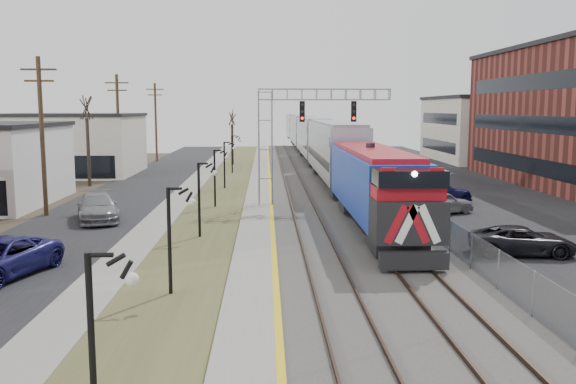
{
  "coord_description": "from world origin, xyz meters",
  "views": [
    {
      "loc": [
        -0.48,
        -13.84,
        6.82
      ],
      "look_at": [
        0.64,
        16.76,
        2.6
      ],
      "focal_mm": 38.0,
      "sensor_mm": 36.0,
      "label": 1
    }
  ],
  "objects": [
    {
      "name": "signal_gantry",
      "position": [
        1.22,
        27.99,
        5.59
      ],
      "size": [
        9.0,
        1.07,
        8.15
      ],
      "color": "gray",
      "rests_on": "ground"
    },
    {
      "name": "car_street_b",
      "position": [
        -10.73,
        23.1,
        0.82
      ],
      "size": [
        3.91,
        6.07,
        1.64
      ],
      "primitive_type": "imported",
      "rotation": [
        0.0,
        0.0,
        0.31
      ],
      "color": "gray",
      "rests_on": "ground"
    },
    {
      "name": "parking_lot",
      "position": [
        16.0,
        35.0,
        0.02
      ],
      "size": [
        16.0,
        120.0,
        0.04
      ],
      "primitive_type": "cube",
      "color": "black",
      "rests_on": "ground"
    },
    {
      "name": "utility_poles",
      "position": [
        -14.5,
        25.0,
        5.0
      ],
      "size": [
        0.28,
        80.28,
        10.0
      ],
      "color": "#4C3823",
      "rests_on": "ground"
    },
    {
      "name": "car_lot_d",
      "position": [
        12.07,
        29.6,
        0.74
      ],
      "size": [
        5.49,
        3.37,
        1.49
      ],
      "primitive_type": "imported",
      "rotation": [
        0.0,
        0.0,
        1.84
      ],
      "color": "#171751",
      "rests_on": "ground"
    },
    {
      "name": "platform",
      "position": [
        -1.0,
        35.0,
        0.12
      ],
      "size": [
        2.0,
        120.0,
        0.24
      ],
      "primitive_type": "cube",
      "color": "gray",
      "rests_on": "ground"
    },
    {
      "name": "lampposts",
      "position": [
        -4.0,
        18.29,
        2.0
      ],
      "size": [
        0.14,
        62.14,
        4.0
      ],
      "color": "black",
      "rests_on": "ground"
    },
    {
      "name": "platform_edge",
      "position": [
        -0.12,
        35.0,
        0.24
      ],
      "size": [
        0.24,
        120.0,
        0.01
      ],
      "primitive_type": "cube",
      "color": "gold",
      "rests_on": "platform"
    },
    {
      "name": "bare_trees",
      "position": [
        -12.66,
        38.91,
        2.7
      ],
      "size": [
        12.3,
        42.3,
        5.95
      ],
      "color": "#382D23",
      "rests_on": "ground"
    },
    {
      "name": "car_lot_c",
      "position": [
        11.47,
        13.51,
        0.67
      ],
      "size": [
        5.05,
        2.8,
        1.34
      ],
      "primitive_type": "imported",
      "rotation": [
        0.0,
        0.0,
        1.45
      ],
      "color": "black",
      "rests_on": "ground"
    },
    {
      "name": "grass_median",
      "position": [
        -4.0,
        35.0,
        0.03
      ],
      "size": [
        4.0,
        120.0,
        0.06
      ],
      "primitive_type": "cube",
      "color": "#494E29",
      "rests_on": "ground"
    },
    {
      "name": "sidewalk",
      "position": [
        -7.0,
        35.0,
        0.04
      ],
      "size": [
        2.0,
        120.0,
        0.08
      ],
      "primitive_type": "cube",
      "color": "gray",
      "rests_on": "ground"
    },
    {
      "name": "street_west",
      "position": [
        -11.5,
        35.0,
        0.02
      ],
      "size": [
        7.0,
        120.0,
        0.04
      ],
      "primitive_type": "cube",
      "color": "black",
      "rests_on": "ground"
    },
    {
      "name": "track_far",
      "position": [
        5.5,
        35.0,
        0.28
      ],
      "size": [
        1.58,
        120.0,
        0.15
      ],
      "color": "#2D2119",
      "rests_on": "ballast_bed"
    },
    {
      "name": "train",
      "position": [
        5.5,
        65.9,
        2.94
      ],
      "size": [
        3.0,
        108.65,
        5.33
      ],
      "color": "#1434A3",
      "rests_on": "ground"
    },
    {
      "name": "car_lot_e",
      "position": [
        10.81,
        24.61,
        0.76
      ],
      "size": [
        4.79,
        3.38,
        1.51
      ],
      "primitive_type": "imported",
      "rotation": [
        0.0,
        0.0,
        1.97
      ],
      "color": "gray",
      "rests_on": "ground"
    },
    {
      "name": "ballast_bed",
      "position": [
        4.0,
        35.0,
        0.1
      ],
      "size": [
        8.0,
        120.0,
        0.2
      ],
      "primitive_type": "cube",
      "color": "#595651",
      "rests_on": "ground"
    },
    {
      "name": "fence",
      "position": [
        8.2,
        35.0,
        0.8
      ],
      "size": [
        0.04,
        120.0,
        1.6
      ],
      "primitive_type": "cube",
      "color": "gray",
      "rests_on": "ground"
    },
    {
      "name": "track_near",
      "position": [
        2.0,
        35.0,
        0.28
      ],
      "size": [
        1.58,
        120.0,
        0.15
      ],
      "color": "#2D2119",
      "rests_on": "ballast_bed"
    }
  ]
}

